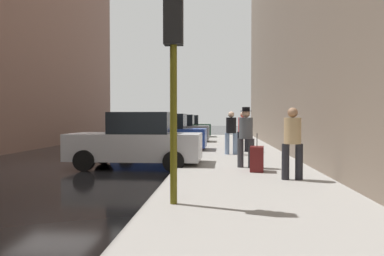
{
  "coord_description": "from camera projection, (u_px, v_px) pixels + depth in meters",
  "views": [
    {
      "loc": [
        5.26,
        -11.58,
        1.63
      ],
      "look_at": [
        4.16,
        4.1,
        1.18
      ],
      "focal_mm": 35.0,
      "sensor_mm": 36.0,
      "label": 1
    }
  ],
  "objects": [
    {
      "name": "parked_blue_sedan",
      "position": [
        161.0,
        134.0,
        17.25
      ],
      "size": [
        4.24,
        2.13,
        1.79
      ],
      "color": "navy",
      "rests_on": "ground_plane"
    },
    {
      "name": "rolling_suitcase",
      "position": [
        257.0,
        159.0,
        10.21
      ],
      "size": [
        0.43,
        0.6,
        1.04
      ],
      "color": "#591414",
      "rests_on": "sidewalk"
    },
    {
      "name": "parked_silver_sedan",
      "position": [
        137.0,
        141.0,
        12.05
      ],
      "size": [
        4.24,
        2.13,
        1.79
      ],
      "color": "#B7BABF",
      "rests_on": "ground_plane"
    },
    {
      "name": "ground_plane",
      "position": [
        54.0,
        168.0,
        11.96
      ],
      "size": [
        120.0,
        120.0,
        0.0
      ],
      "primitive_type": "plane",
      "color": "black"
    },
    {
      "name": "sidewalk",
      "position": [
        242.0,
        168.0,
        11.54
      ],
      "size": [
        4.0,
        40.0,
        0.15
      ],
      "primitive_type": "cube",
      "color": "gray",
      "rests_on": "ground_plane"
    },
    {
      "name": "fire_hydrant",
      "position": [
        200.0,
        142.0,
        16.83
      ],
      "size": [
        0.42,
        0.22,
        0.7
      ],
      "color": "red",
      "rests_on": "sidewalk"
    },
    {
      "name": "pedestrian_in_tan_coat",
      "position": [
        292.0,
        139.0,
        8.84
      ],
      "size": [
        0.51,
        0.42,
        1.71
      ],
      "color": "black",
      "rests_on": "sidewalk"
    },
    {
      "name": "pedestrian_in_jeans",
      "position": [
        231.0,
        130.0,
        14.86
      ],
      "size": [
        0.53,
        0.47,
        1.71
      ],
      "color": "#728CB2",
      "rests_on": "sidewalk"
    },
    {
      "name": "pedestrian_in_red_jacket",
      "position": [
        243.0,
        129.0,
        16.1
      ],
      "size": [
        0.52,
        0.46,
        1.71
      ],
      "color": "black",
      "rests_on": "sidewalk"
    },
    {
      "name": "parked_dark_green_sedan",
      "position": [
        184.0,
        127.0,
        28.53
      ],
      "size": [
        4.25,
        2.16,
        1.79
      ],
      "color": "#193828",
      "rests_on": "ground_plane"
    },
    {
      "name": "parked_gray_coupe",
      "position": [
        176.0,
        130.0,
        22.95
      ],
      "size": [
        4.21,
        2.07,
        1.79
      ],
      "color": "slate",
      "rests_on": "ground_plane"
    },
    {
      "name": "pedestrian_with_beanie",
      "position": [
        246.0,
        134.0,
        10.98
      ],
      "size": [
        0.53,
        0.49,
        1.78
      ],
      "color": "#333338",
      "rests_on": "sidewalk"
    },
    {
      "name": "traffic_light",
      "position": [
        173.0,
        51.0,
        6.33
      ],
      "size": [
        0.32,
        0.32,
        3.6
      ],
      "color": "#514C0F",
      "rests_on": "sidewalk"
    }
  ]
}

